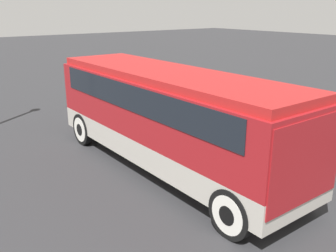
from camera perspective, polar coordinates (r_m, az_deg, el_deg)
ground_plane at (r=11.73m, az=0.00°, el=-6.38°), size 120.00×120.00×0.00m
tour_bus at (r=11.04m, az=0.30°, el=2.21°), size 9.34×2.61×3.04m
parked_car_near at (r=16.05m, az=8.92°, el=2.70°), size 4.64×1.80×1.38m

